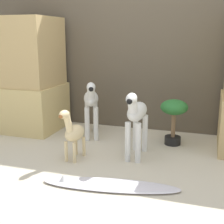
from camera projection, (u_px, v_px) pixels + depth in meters
ground_plane at (107, 168)px, 2.69m from camera, size 14.00×14.00×0.00m
wall_back at (142, 37)px, 3.61m from camera, size 6.40×0.08×2.20m
rock_pillar_left at (27, 76)px, 3.70m from camera, size 0.77×0.70×1.32m
zebra_right at (136, 116)px, 2.85m from camera, size 0.16×0.54×0.65m
zebra_left at (91, 102)px, 3.43m from camera, size 0.31×0.53×0.65m
giraffe_figurine at (73, 132)px, 2.82m from camera, size 0.17×0.37×0.50m
potted_palm_front at (174, 113)px, 3.20m from camera, size 0.28×0.28×0.48m
surfboard at (109, 185)px, 2.37m from camera, size 1.08×0.39×0.07m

